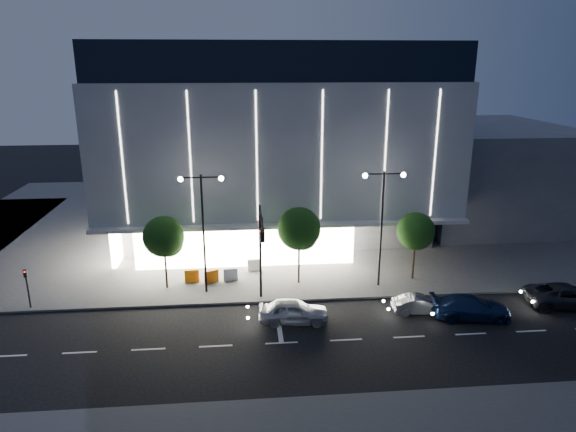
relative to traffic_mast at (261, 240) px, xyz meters
The scene contains 19 objects.
ground 6.12m from the traffic_mast, 106.66° to the right, with size 160.00×160.00×0.00m, color black.
sidewalk_museum 21.62m from the traffic_mast, 79.04° to the left, with size 70.00×40.00×0.15m, color #474747.
museum 19.54m from the traffic_mast, 84.04° to the left, with size 30.00×25.80×18.00m.
annex_building 32.43m from the traffic_mast, 39.57° to the left, with size 16.00×20.00×10.00m, color #4C4C51.
traffic_mast is the anchor object (origin of this frame).
street_lamp_west 4.89m from the traffic_mast, 146.35° to the left, with size 3.16×0.36×9.00m.
street_lamp_east 9.43m from the traffic_mast, 16.48° to the left, with size 3.16×0.36×9.00m.
ped_signal_far 16.35m from the traffic_mast, behind, with size 0.22×0.24×3.00m.
tree_left 7.95m from the traffic_mast, 152.16° to the left, with size 3.02×3.02×5.72m.
tree_mid 4.82m from the traffic_mast, 50.58° to the left, with size 3.25×3.25×6.15m.
tree_right 12.63m from the traffic_mast, 17.02° to the left, with size 2.91×2.91×5.51m.
car_lead 5.20m from the traffic_mast, 48.39° to the right, with size 1.85×4.60×1.57m, color #B9BCC1.
car_second 11.71m from the traffic_mast, ahead, with size 1.30×3.73×1.23m, color gray.
car_third 14.76m from the traffic_mast, 11.23° to the right, with size 2.14×5.25×1.52m, color navy.
car_fourth 21.81m from the traffic_mast, ahead, with size 2.58×5.59×1.55m, color #2C2C31.
barrier_a 8.17m from the traffic_mast, 139.02° to the left, with size 1.10×0.25×1.00m, color orange.
barrier_b 6.69m from the traffic_mast, 116.36° to the left, with size 1.10×0.25×1.00m, color silver.
barrier_c 7.14m from the traffic_mast, 131.01° to the left, with size 1.10×0.25×1.00m, color orange.
barrier_d 7.66m from the traffic_mast, 93.09° to the left, with size 1.10×0.25×1.00m, color white.
Camera 1 is at (-0.11, -29.19, 16.51)m, focal length 32.00 mm.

